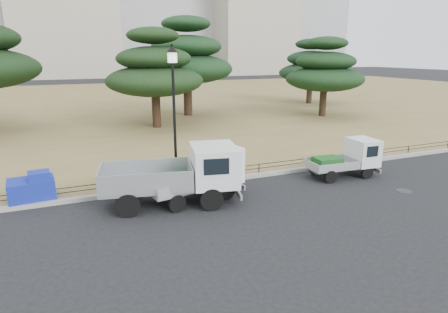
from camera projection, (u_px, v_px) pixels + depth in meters
name	position (u px, v px, depth m)	size (l,w,h in m)	color
ground	(245.00, 204.00, 13.69)	(220.00, 220.00, 0.00)	black
lawn	(126.00, 103.00, 40.98)	(120.00, 56.00, 0.15)	olive
curb	(219.00, 180.00, 15.99)	(120.00, 0.25, 0.16)	gray
truck_large	(179.00, 173.00, 13.48)	(5.10, 2.75, 2.11)	black
truck_kei_front	(201.00, 174.00, 14.09)	(3.81, 2.19, 1.89)	black
truck_kei_rear	(347.00, 158.00, 16.62)	(3.23, 1.54, 1.65)	black
street_lamp	(174.00, 93.00, 14.62)	(0.49, 0.49, 5.44)	black
pipe_fence	(217.00, 171.00, 16.03)	(38.00, 0.04, 0.40)	black
tarp_pile	(32.00, 188.00, 13.74)	(1.67, 1.30, 1.04)	#1628AB
manhole	(404.00, 191.00, 14.98)	(0.60, 0.60, 0.01)	#2D2D30
pine_center_left	(154.00, 71.00, 26.07)	(6.81, 6.81, 6.92)	black
pine_center_right	(187.00, 59.00, 31.15)	(7.67, 7.67, 8.14)	black
pine_east_near	(325.00, 71.00, 30.97)	(6.44, 6.44, 6.50)	black
pine_east_far	(311.00, 67.00, 39.09)	(6.60, 6.60, 6.63)	black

